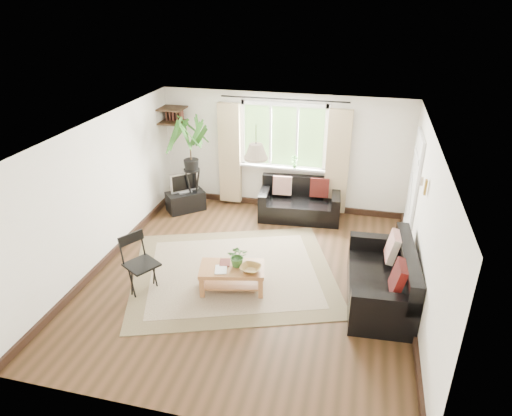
% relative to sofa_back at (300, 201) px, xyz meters
% --- Properties ---
extents(floor, '(5.50, 5.50, 0.00)m').
position_rel_sofa_back_xyz_m(floor, '(-0.44, -2.29, -0.37)').
color(floor, '#322010').
rests_on(floor, ground).
extents(ceiling, '(5.50, 5.50, 0.00)m').
position_rel_sofa_back_xyz_m(ceiling, '(-0.44, -2.29, 2.03)').
color(ceiling, white).
rests_on(ceiling, floor).
extents(wall_back, '(5.00, 0.02, 2.40)m').
position_rel_sofa_back_xyz_m(wall_back, '(-0.44, 0.46, 0.83)').
color(wall_back, white).
rests_on(wall_back, floor).
extents(wall_front, '(5.00, 0.02, 2.40)m').
position_rel_sofa_back_xyz_m(wall_front, '(-0.44, -5.04, 0.83)').
color(wall_front, white).
rests_on(wall_front, floor).
extents(wall_left, '(0.02, 5.50, 2.40)m').
position_rel_sofa_back_xyz_m(wall_left, '(-2.94, -2.29, 0.83)').
color(wall_left, white).
rests_on(wall_left, floor).
extents(wall_right, '(0.02, 5.50, 2.40)m').
position_rel_sofa_back_xyz_m(wall_right, '(2.06, -2.29, 0.83)').
color(wall_right, white).
rests_on(wall_right, floor).
extents(rug, '(3.95, 3.67, 0.02)m').
position_rel_sofa_back_xyz_m(rug, '(-0.74, -2.24, -0.36)').
color(rug, '#C3B697').
rests_on(rug, floor).
extents(window, '(2.50, 0.16, 2.16)m').
position_rel_sofa_back_xyz_m(window, '(-0.44, 0.42, 1.18)').
color(window, white).
rests_on(window, wall_back).
extents(door, '(0.06, 0.96, 2.06)m').
position_rel_sofa_back_xyz_m(door, '(2.03, -0.59, 0.63)').
color(door, silver).
rests_on(door, wall_right).
extents(corner_shelf, '(0.50, 0.50, 0.34)m').
position_rel_sofa_back_xyz_m(corner_shelf, '(-2.69, 0.21, 1.52)').
color(corner_shelf, black).
rests_on(corner_shelf, wall_back).
extents(pendant_lamp, '(0.36, 0.36, 0.54)m').
position_rel_sofa_back_xyz_m(pendant_lamp, '(-0.44, -1.89, 1.68)').
color(pendant_lamp, beige).
rests_on(pendant_lamp, ceiling).
extents(wall_sconce, '(0.12, 0.12, 0.28)m').
position_rel_sofa_back_xyz_m(wall_sconce, '(1.99, -1.99, 1.37)').
color(wall_sconce, beige).
rests_on(wall_sconce, wall_right).
extents(sofa_back, '(1.65, 0.92, 0.75)m').
position_rel_sofa_back_xyz_m(sofa_back, '(0.00, 0.00, 0.00)').
color(sofa_back, black).
rests_on(sofa_back, floor).
extents(sofa_right, '(1.83, 1.00, 0.84)m').
position_rel_sofa_back_xyz_m(sofa_right, '(1.56, -2.41, 0.05)').
color(sofa_right, black).
rests_on(sofa_right, floor).
extents(coffee_table, '(1.07, 0.73, 0.40)m').
position_rel_sofa_back_xyz_m(coffee_table, '(-0.62, -2.67, -0.17)').
color(coffee_table, brown).
rests_on(coffee_table, floor).
extents(table_plant, '(0.36, 0.33, 0.34)m').
position_rel_sofa_back_xyz_m(table_plant, '(-0.54, -2.61, 0.20)').
color(table_plant, '#326026').
rests_on(table_plant, coffee_table).
extents(bowl, '(0.34, 0.34, 0.08)m').
position_rel_sofa_back_xyz_m(bowl, '(-0.33, -2.70, 0.06)').
color(bowl, olive).
rests_on(bowl, coffee_table).
extents(book_a, '(0.23, 0.28, 0.02)m').
position_rel_sofa_back_xyz_m(book_a, '(-0.85, -2.81, 0.04)').
color(book_a, silver).
rests_on(book_a, coffee_table).
extents(book_b, '(0.21, 0.25, 0.02)m').
position_rel_sofa_back_xyz_m(book_b, '(-0.84, -2.61, 0.04)').
color(book_b, brown).
rests_on(book_b, coffee_table).
extents(tv_stand, '(0.84, 0.82, 0.41)m').
position_rel_sofa_back_xyz_m(tv_stand, '(-2.36, -0.21, -0.17)').
color(tv_stand, black).
rests_on(tv_stand, floor).
extents(tv, '(0.56, 0.53, 0.44)m').
position_rel_sofa_back_xyz_m(tv, '(-2.36, -0.21, 0.25)').
color(tv, '#A5A5AA').
rests_on(tv, tv_stand).
extents(palm_stand, '(0.81, 0.81, 1.96)m').
position_rel_sofa_back_xyz_m(palm_stand, '(-2.20, -0.16, 0.61)').
color(palm_stand, black).
rests_on(palm_stand, floor).
extents(folding_chair, '(0.65, 0.65, 0.92)m').
position_rel_sofa_back_xyz_m(folding_chair, '(-1.92, -3.04, 0.09)').
color(folding_chair, black).
rests_on(folding_chair, floor).
extents(sill_plant, '(0.14, 0.10, 0.27)m').
position_rel_sofa_back_xyz_m(sill_plant, '(-0.19, 0.34, 0.69)').
color(sill_plant, '#2D6023').
rests_on(sill_plant, window).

